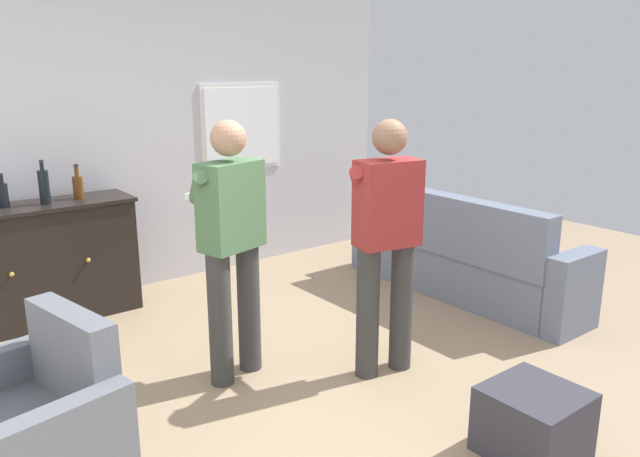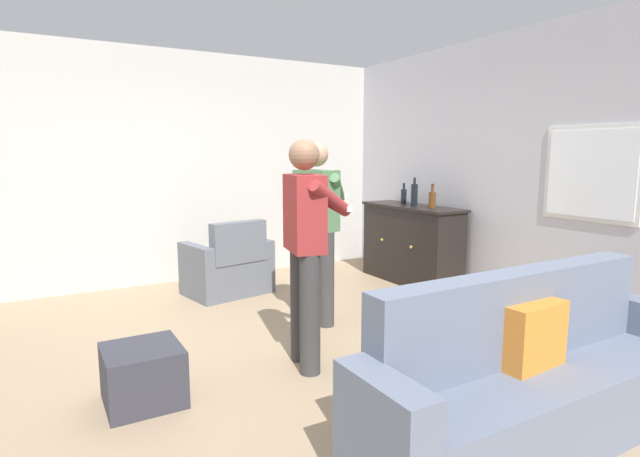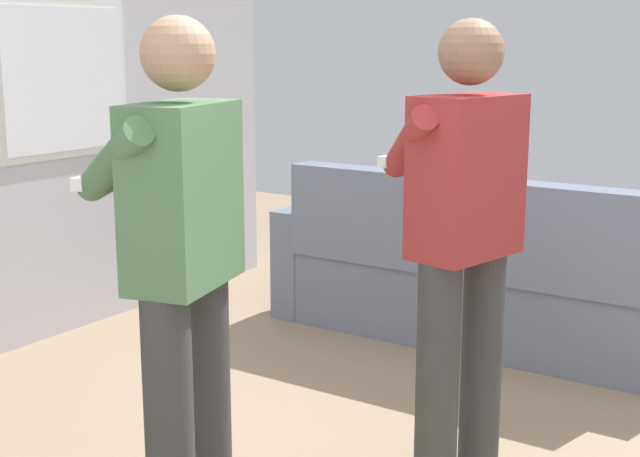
# 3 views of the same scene
# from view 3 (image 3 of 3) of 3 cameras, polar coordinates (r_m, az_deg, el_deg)

# --- Properties ---
(couch) EXTENTS (0.57, 2.32, 0.93)m
(couch) POSITION_cam_3_polar(r_m,az_deg,el_deg) (4.82, 9.58, -3.39)
(couch) COLOR slate
(couch) RESTS_ON ground
(person_standing_left) EXTENTS (0.54, 0.51, 1.68)m
(person_standing_left) POSITION_cam_3_polar(r_m,az_deg,el_deg) (2.74, -8.87, -2.35)
(person_standing_left) COLOR #383838
(person_standing_left) RESTS_ON ground
(person_standing_right) EXTENTS (0.55, 0.51, 1.68)m
(person_standing_right) POSITION_cam_3_polar(r_m,az_deg,el_deg) (3.11, 9.07, -0.65)
(person_standing_right) COLOR #383838
(person_standing_right) RESTS_ON ground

